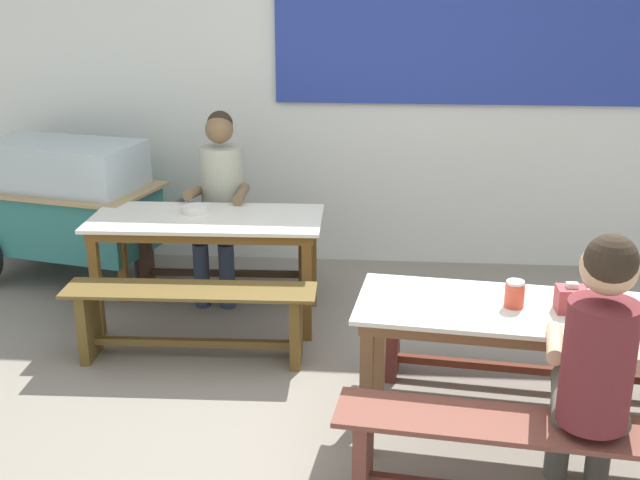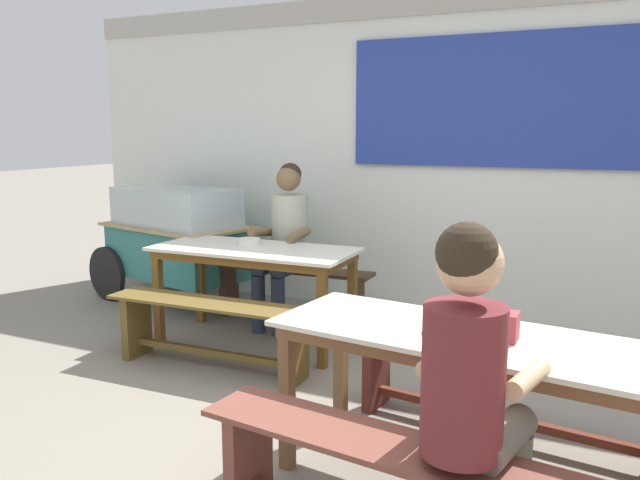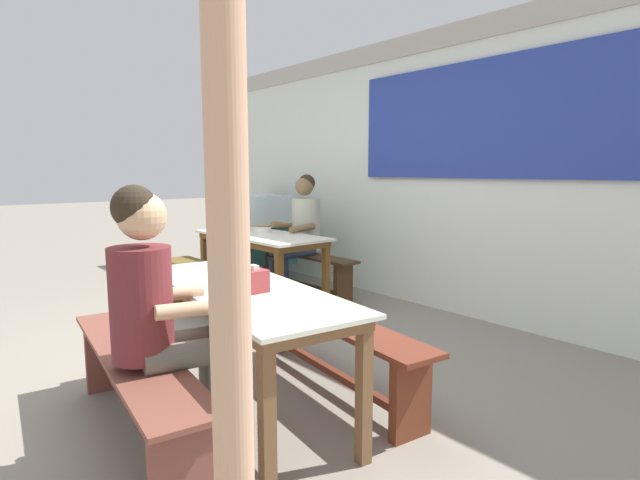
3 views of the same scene
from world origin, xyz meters
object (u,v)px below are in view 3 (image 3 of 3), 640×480
Objects in this scene: person_near_front at (158,304)px; tissue_box at (254,280)px; bench_near_front at (136,383)px; food_cart at (252,228)px; dining_table_far at (261,242)px; bench_near_back at (330,339)px; bench_far_back at (306,268)px; soup_bowl at (263,230)px; wooden_support_post at (228,217)px; person_center_facing at (300,229)px; dining_table_near at (243,300)px; condiment_jar at (235,272)px; bench_far_front at (210,285)px.

person_near_front reaches higher than tissue_box.
bench_near_front is 4.05m from food_cart.
dining_table_far is 0.85× the size of food_cart.
person_near_front reaches higher than bench_near_back.
food_cart is (-1.24, 0.09, 0.32)m from bench_far_back.
bench_far_back is 0.68m from soup_bowl.
wooden_support_post is at bearing -48.67° from bench_near_back.
person_center_facing is (1.24, -0.16, 0.12)m from food_cart.
bench_near_back is 2.08m from wooden_support_post.
soup_bowl is (-2.11, 1.97, 0.00)m from person_near_front.
wooden_support_post is (1.29, -0.80, 0.61)m from dining_table_near.
bench_far_back is at bearing 145.55° from bench_near_back.
food_cart is at bearing 175.91° from bench_far_back.
bench_far_back is 1.08× the size of person_center_facing.
person_center_facing reaches higher than bench_near_back.
dining_table_near is 2.74m from bench_far_back.
tissue_box is 2.57m from soup_bowl.
soup_bowl is (-2.05, 0.85, 0.44)m from bench_near_back.
bench_near_front is at bearing -40.38° from food_cart.
dining_table_near is at bearing -10.28° from condiment_jar.
bench_near_front is at bearing -85.90° from condiment_jar.
bench_near_front is 1.67m from wooden_support_post.
tissue_box is at bearing -5.54° from dining_table_near.
bench_near_back is 1.30× the size of person_center_facing.
bench_near_back is 2.26m from soup_bowl.
soup_bowl reaches higher than bench_far_back.
food_cart reaches higher than bench_far_back.
soup_bowl is (1.16, -0.60, 0.13)m from food_cart.
condiment_jar is at bearing 169.72° from dining_table_near.
food_cart reaches higher than dining_table_near.
person_near_front is at bearing -49.69° from person_center_facing.
food_cart reaches higher than dining_table_far.
bench_far_front is at bearing 157.89° from dining_table_near.
person_center_facing is 7.67× the size of soup_bowl.
bench_far_front is 1.19m from person_center_facing.
bench_near_front is 0.78m from condiment_jar.
tissue_box reaches higher than bench_far_front.
food_cart is 12.65× the size of tissue_box.
dining_table_near is at bearing -44.42° from person_center_facing.
wooden_support_post is (1.16, -0.27, 0.51)m from person_near_front.
soup_bowl is (-0.09, 0.08, 0.10)m from dining_table_far.
condiment_jar is at bearing 172.36° from tissue_box.
person_center_facing is at bearing 130.31° from person_near_front.
person_center_facing is (-1.83, 2.45, 0.44)m from bench_near_front.
bench_far_back is at bearing 136.35° from tissue_box.
condiment_jar is at bearing -107.62° from bench_near_back.
bench_far_back is at bearing 129.48° from person_near_front.
person_near_front is at bearing -90.97° from tissue_box.
bench_far_front is at bearing 158.97° from tissue_box.
condiment_jar is at bearing -22.81° from bench_far_front.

